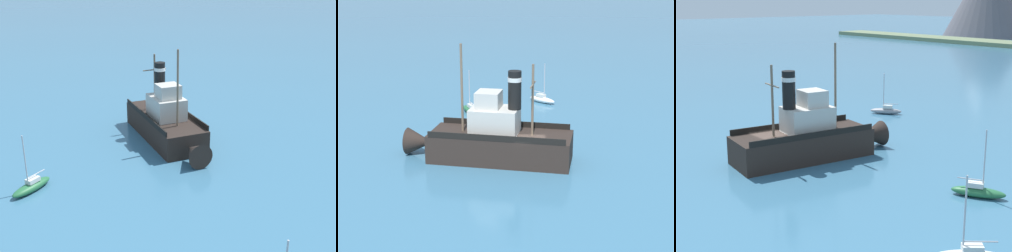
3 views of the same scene
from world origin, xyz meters
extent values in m
plane|color=teal|center=(0.00, 0.00, 0.00)|extent=(600.00, 600.00, 0.00)
cube|color=#2D231E|center=(1.41, 2.50, 1.20)|extent=(6.07, 12.51, 2.40)
cone|color=#2D231E|center=(2.44, 9.63, 1.20)|extent=(2.67, 2.71, 2.35)
cube|color=beige|center=(1.48, 3.00, 3.50)|extent=(3.54, 4.39, 2.20)
cube|color=beige|center=(1.55, 3.49, 5.30)|extent=(2.46, 2.29, 1.40)
cylinder|color=black|center=(1.24, 1.32, 6.20)|extent=(1.10, 1.10, 3.20)
cylinder|color=silver|center=(1.24, 1.32, 7.10)|extent=(1.16, 1.16, 0.35)
cylinder|color=#75604C|center=(1.88, 5.77, 6.15)|extent=(0.20, 0.20, 7.50)
cylinder|color=#75604C|center=(1.02, -0.17, 5.40)|extent=(0.20, 0.20, 6.00)
cylinder|color=#75604C|center=(1.02, -0.17, 6.72)|extent=(2.59, 0.49, 0.12)
cube|color=black|center=(-0.73, 2.81, 2.65)|extent=(1.75, 11.30, 0.50)
cube|color=black|center=(3.54, 2.20, 2.65)|extent=(1.75, 11.30, 0.50)
ellipsoid|color=#286B3D|center=(16.47, 6.85, 0.35)|extent=(3.87, 2.77, 0.70)
cube|color=silver|center=(16.30, 6.75, 0.88)|extent=(1.27, 1.09, 0.36)
cylinder|color=#B7B7BC|center=(16.74, 6.99, 2.80)|extent=(0.10, 0.10, 4.20)
cylinder|color=#B7B7BC|center=(15.95, 6.56, 1.25)|extent=(1.62, 0.93, 0.08)
ellipsoid|color=gray|center=(-6.91, 20.74, 0.35)|extent=(3.70, 3.15, 0.70)
cube|color=silver|center=(-6.75, 20.86, 0.88)|extent=(1.26, 1.17, 0.36)
cylinder|color=#B7B7BC|center=(-7.15, 20.56, 2.80)|extent=(0.10, 0.10, 4.20)
cylinder|color=#B7B7BC|center=(-6.43, 21.09, 1.25)|extent=(1.49, 1.14, 0.08)
cube|color=silver|center=(21.92, -1.24, 0.88)|extent=(1.21, 1.25, 0.36)
cylinder|color=#B7B7BC|center=(21.59, -1.61, 2.80)|extent=(0.10, 0.10, 4.20)
cylinder|color=#B7B7BC|center=(22.18, -0.93, 1.25)|extent=(1.24, 1.41, 0.08)
camera|label=1|loc=(22.62, 38.18, 16.88)|focal=45.00mm
camera|label=2|loc=(-39.93, -0.08, 15.58)|focal=55.00mm
camera|label=3|loc=(36.44, -22.18, 13.58)|focal=55.00mm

